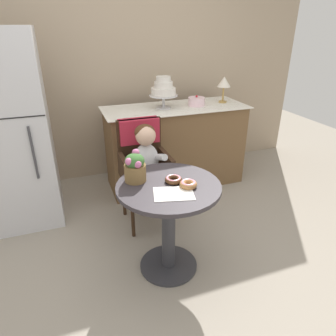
% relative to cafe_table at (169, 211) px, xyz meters
% --- Properties ---
extents(ground_plane, '(8.00, 8.00, 0.00)m').
position_rel_cafe_table_xyz_m(ground_plane, '(0.00, 0.00, -0.51)').
color(ground_plane, gray).
extents(back_wall, '(4.80, 0.10, 2.70)m').
position_rel_cafe_table_xyz_m(back_wall, '(0.00, 1.85, 0.84)').
color(back_wall, tan).
rests_on(back_wall, ground).
extents(cafe_table, '(0.72, 0.72, 0.72)m').
position_rel_cafe_table_xyz_m(cafe_table, '(0.00, 0.00, 0.00)').
color(cafe_table, '#332D33').
rests_on(cafe_table, ground).
extents(wicker_chair, '(0.42, 0.45, 0.95)m').
position_rel_cafe_table_xyz_m(wicker_chair, '(0.02, 0.73, 0.13)').
color(wicker_chair, '#332114').
rests_on(wicker_chair, ground).
extents(seated_child, '(0.27, 0.32, 0.73)m').
position_rel_cafe_table_xyz_m(seated_child, '(0.02, 0.58, 0.17)').
color(seated_child, silver).
rests_on(seated_child, ground).
extents(paper_napkin, '(0.29, 0.24, 0.00)m').
position_rel_cafe_table_xyz_m(paper_napkin, '(-0.01, -0.13, 0.21)').
color(paper_napkin, white).
rests_on(paper_napkin, cafe_table).
extents(donut_front, '(0.12, 0.12, 0.04)m').
position_rel_cafe_table_xyz_m(donut_front, '(0.11, -0.07, 0.23)').
color(donut_front, '#AD7542').
rests_on(donut_front, cafe_table).
extents(donut_mid, '(0.12, 0.12, 0.04)m').
position_rel_cafe_table_xyz_m(donut_mid, '(0.04, 0.02, 0.23)').
color(donut_mid, '#4C2D19').
rests_on(donut_mid, cafe_table).
extents(flower_vase, '(0.15, 0.15, 0.22)m').
position_rel_cafe_table_xyz_m(flower_vase, '(-0.20, 0.13, 0.32)').
color(flower_vase, brown).
rests_on(flower_vase, cafe_table).
extents(display_counter, '(1.56, 0.62, 0.90)m').
position_rel_cafe_table_xyz_m(display_counter, '(0.55, 1.30, -0.05)').
color(display_counter, brown).
rests_on(display_counter, ground).
extents(tiered_cake_stand, '(0.30, 0.30, 0.33)m').
position_rel_cafe_table_xyz_m(tiered_cake_stand, '(0.41, 1.30, 0.59)').
color(tiered_cake_stand, silver).
rests_on(tiered_cake_stand, display_counter).
extents(round_layer_cake, '(0.18, 0.18, 0.11)m').
position_rel_cafe_table_xyz_m(round_layer_cake, '(0.79, 1.28, 0.44)').
color(round_layer_cake, silver).
rests_on(round_layer_cake, display_counter).
extents(table_lamp, '(0.15, 0.15, 0.28)m').
position_rel_cafe_table_xyz_m(table_lamp, '(1.13, 1.32, 0.61)').
color(table_lamp, '#B28C47').
rests_on(table_lamp, display_counter).
extents(refrigerator, '(0.64, 0.63, 1.70)m').
position_rel_cafe_table_xyz_m(refrigerator, '(-1.05, 1.10, 0.34)').
color(refrigerator, silver).
rests_on(refrigerator, ground).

